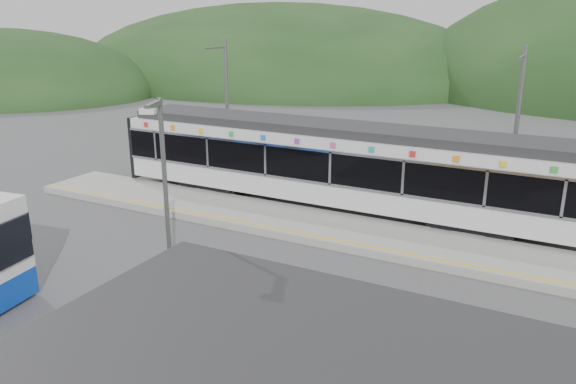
% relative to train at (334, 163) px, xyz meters
% --- Properties ---
extents(ground, '(120.00, 120.00, 0.00)m').
position_rel_train_xyz_m(ground, '(-0.14, -6.00, -2.06)').
color(ground, '#4C4C4F').
rests_on(ground, ground).
extents(hills, '(146.00, 149.00, 26.00)m').
position_rel_train_xyz_m(hills, '(6.04, -0.71, -2.06)').
color(hills, '#1E3D19').
rests_on(hills, ground).
extents(platform, '(26.00, 3.20, 0.30)m').
position_rel_train_xyz_m(platform, '(-0.14, -2.70, -1.91)').
color(platform, '#9E9E99').
rests_on(platform, ground).
extents(yellow_line, '(26.00, 0.10, 0.01)m').
position_rel_train_xyz_m(yellow_line, '(-0.14, -4.00, -1.76)').
color(yellow_line, yellow).
rests_on(yellow_line, platform).
extents(train, '(20.44, 3.01, 3.74)m').
position_rel_train_xyz_m(train, '(0.00, 0.00, 0.00)').
color(train, black).
rests_on(train, ground).
extents(catenary_mast_west, '(0.18, 1.80, 7.00)m').
position_rel_train_xyz_m(catenary_mast_west, '(-7.14, 2.56, 1.58)').
color(catenary_mast_west, slate).
rests_on(catenary_mast_west, ground).
extents(catenary_mast_east, '(0.18, 1.80, 7.00)m').
position_rel_train_xyz_m(catenary_mast_east, '(6.86, 2.56, 1.58)').
color(catenary_mast_east, slate).
rests_on(catenary_mast_east, ground).
extents(lamp_post, '(0.52, 1.14, 6.17)m').
position_rel_train_xyz_m(lamp_post, '(0.10, -11.15, 1.62)').
color(lamp_post, slate).
rests_on(lamp_post, ground).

